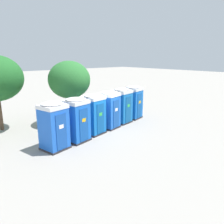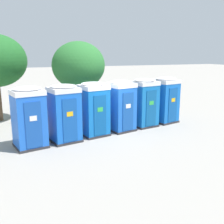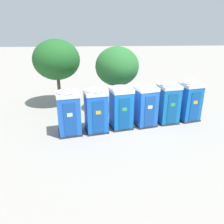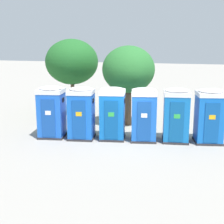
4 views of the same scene
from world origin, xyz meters
The scene contains 9 objects.
ground_plane centered at (0.00, 0.00, 0.00)m, with size 120.00×120.00×0.00m, color gray.
portapotty_0 centered at (-3.67, -0.83, 1.28)m, with size 1.45×1.42×2.54m.
portapotty_1 centered at (-2.18, -0.63, 1.28)m, with size 1.43×1.41×2.54m.
portapotty_2 centered at (-0.72, -0.25, 1.28)m, with size 1.41×1.41×2.54m.
portapotty_3 centered at (0.77, -0.02, 1.28)m, with size 1.43×1.44×2.54m.
portapotty_4 centered at (2.25, 0.28, 1.28)m, with size 1.39×1.38×2.54m.
portapotty_5 centered at (3.72, 0.57, 1.28)m, with size 1.47×1.45×2.54m.
street_tree_0 centered at (-0.67, 2.54, 3.13)m, with size 2.90×2.90×4.46m.
street_tree_1 centered at (-4.90, 4.34, 3.40)m, with size 3.38×3.38×4.86m.
Camera 3 is at (-2.26, -12.05, 5.59)m, focal length 35.00 mm.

